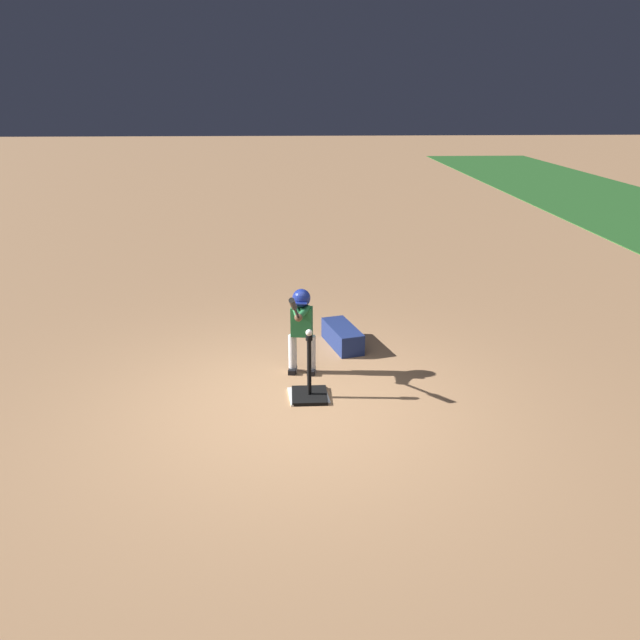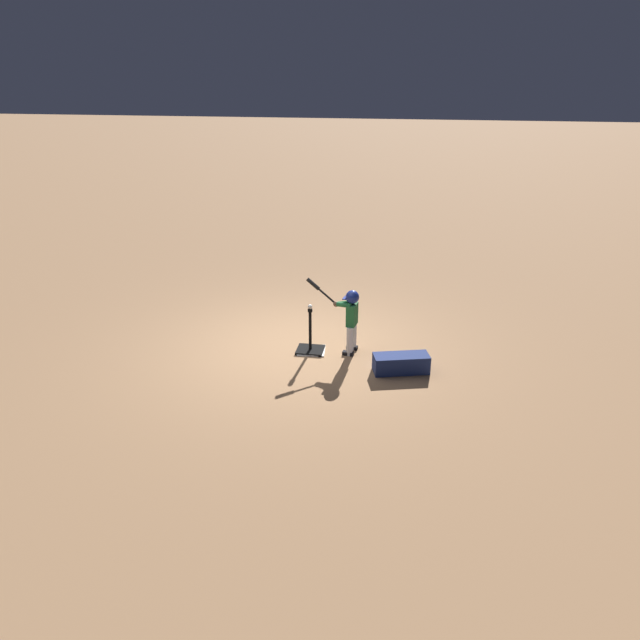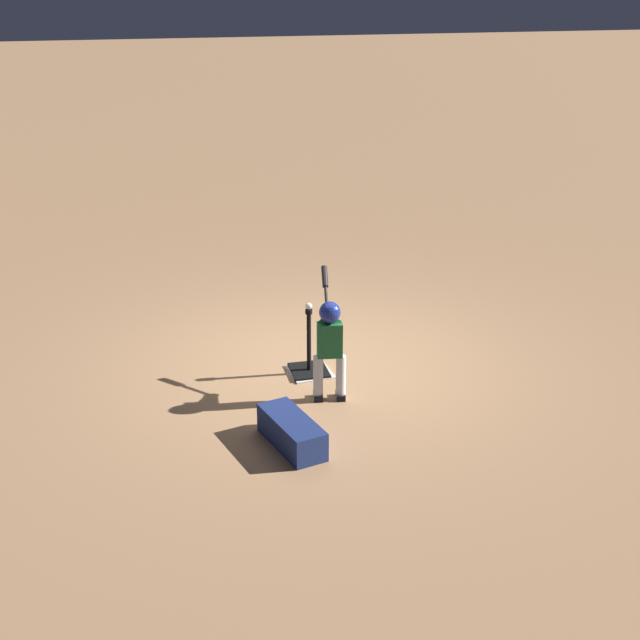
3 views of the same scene
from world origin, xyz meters
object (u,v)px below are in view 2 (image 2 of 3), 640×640
(batter_child, at_px, (350,313))
(equipment_bag, at_px, (401,363))
(baseball, at_px, (310,307))
(batting_tee, at_px, (310,345))

(batter_child, bearing_deg, equipment_bag, 146.60)
(baseball, xyz_separation_m, equipment_bag, (-1.49, 0.50, -0.64))
(batting_tee, bearing_deg, batter_child, -173.55)
(baseball, relative_size, equipment_bag, 0.09)
(batter_child, bearing_deg, batting_tee, 6.45)
(batter_child, xyz_separation_m, baseball, (0.63, 0.07, 0.10))
(batter_child, xyz_separation_m, equipment_bag, (-0.86, 0.57, -0.54))
(equipment_bag, bearing_deg, batter_child, -48.66)
(batting_tee, relative_size, baseball, 10.04)
(batting_tee, height_order, batter_child, batter_child)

